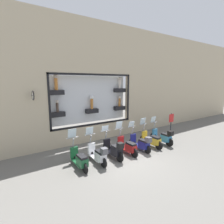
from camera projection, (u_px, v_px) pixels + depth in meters
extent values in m
plane|color=#66635E|center=(126.00, 159.00, 8.97)|extent=(120.00, 120.00, 0.00)
cube|color=tan|center=(188.00, 82.00, 16.98)|extent=(0.40, 15.12, 7.68)
cube|color=tan|center=(93.00, 132.00, 11.81)|extent=(0.40, 5.75, 1.10)
cube|color=tan|center=(92.00, 47.00, 10.87)|extent=(0.40, 5.75, 3.26)
cube|color=black|center=(94.00, 75.00, 10.99)|extent=(0.04, 5.75, 0.12)
cube|color=black|center=(95.00, 124.00, 11.54)|extent=(0.04, 5.75, 0.12)
cube|color=black|center=(128.00, 98.00, 12.81)|extent=(0.04, 0.12, 3.33)
cube|color=black|center=(49.00, 103.00, 9.71)|extent=(0.04, 0.12, 3.33)
cube|color=silver|center=(90.00, 99.00, 11.72)|extent=(0.04, 5.51, 3.09)
cube|color=black|center=(120.00, 90.00, 12.70)|extent=(0.36, 0.84, 0.28)
cylinder|color=silver|center=(120.00, 84.00, 12.63)|extent=(0.16, 0.16, 0.57)
sphere|color=beige|center=(120.00, 79.00, 12.56)|extent=(0.21, 0.21, 0.21)
cube|color=black|center=(57.00, 92.00, 10.19)|extent=(0.36, 0.84, 0.28)
cylinder|color=#B26B2D|center=(56.00, 84.00, 10.11)|extent=(0.19, 0.19, 0.68)
sphere|color=beige|center=(56.00, 76.00, 10.03)|extent=(0.25, 0.25, 0.25)
cube|color=black|center=(119.00, 108.00, 12.93)|extent=(0.36, 0.84, 0.28)
cylinder|color=#B26B2D|center=(120.00, 102.00, 12.86)|extent=(0.16, 0.16, 0.57)
sphere|color=beige|center=(120.00, 97.00, 12.79)|extent=(0.21, 0.21, 0.21)
cube|color=black|center=(92.00, 111.00, 11.67)|extent=(0.36, 0.84, 0.28)
cylinder|color=#B26B2D|center=(92.00, 104.00, 11.59)|extent=(0.18, 0.18, 0.66)
sphere|color=white|center=(92.00, 97.00, 11.51)|extent=(0.24, 0.24, 0.24)
cube|color=black|center=(58.00, 114.00, 10.42)|extent=(0.36, 0.84, 0.28)
cylinder|color=#47382D|center=(57.00, 108.00, 10.34)|extent=(0.15, 0.15, 0.55)
sphere|color=beige|center=(57.00, 101.00, 10.28)|extent=(0.20, 0.20, 0.20)
cylinder|color=black|center=(32.00, 95.00, 9.02)|extent=(0.35, 0.05, 0.05)
torus|color=black|center=(33.00, 96.00, 8.88)|extent=(0.50, 0.05, 0.50)
cylinder|color=white|center=(33.00, 96.00, 8.88)|extent=(0.41, 0.03, 0.41)
cylinder|color=black|center=(153.00, 137.00, 11.72)|extent=(0.52, 0.09, 0.52)
cylinder|color=black|center=(169.00, 142.00, 10.67)|extent=(0.52, 0.09, 0.52)
cube|color=teal|center=(161.00, 140.00, 11.20)|extent=(1.02, 0.38, 0.06)
cube|color=teal|center=(166.00, 138.00, 10.86)|extent=(0.61, 0.35, 0.36)
cube|color=black|center=(166.00, 135.00, 10.82)|extent=(0.58, 0.31, 0.10)
cube|color=teal|center=(155.00, 133.00, 11.59)|extent=(0.12, 0.37, 0.56)
cylinder|color=gray|center=(154.00, 126.00, 11.56)|extent=(0.20, 0.06, 0.45)
cylinder|color=gray|center=(154.00, 122.00, 11.58)|extent=(0.04, 0.61, 0.04)
cube|color=silver|center=(153.00, 119.00, 11.58)|extent=(0.09, 0.42, 0.37)
cube|color=black|center=(171.00, 133.00, 10.53)|extent=(0.28, 0.28, 0.28)
cylinder|color=black|center=(143.00, 139.00, 11.20)|extent=(0.52, 0.09, 0.52)
cylinder|color=black|center=(159.00, 145.00, 10.15)|extent=(0.52, 0.09, 0.52)
cube|color=gold|center=(151.00, 143.00, 10.68)|extent=(1.02, 0.38, 0.06)
cube|color=gold|center=(155.00, 141.00, 10.34)|extent=(0.61, 0.35, 0.36)
cube|color=black|center=(156.00, 137.00, 10.30)|extent=(0.58, 0.31, 0.10)
cube|color=gold|center=(144.00, 135.00, 11.07)|extent=(0.12, 0.37, 0.56)
cylinder|color=gray|center=(144.00, 128.00, 11.04)|extent=(0.20, 0.06, 0.45)
cylinder|color=gray|center=(143.00, 124.00, 11.06)|extent=(0.04, 0.61, 0.04)
cube|color=silver|center=(143.00, 121.00, 11.06)|extent=(0.10, 0.42, 0.39)
cylinder|color=black|center=(132.00, 143.00, 10.72)|extent=(0.45, 0.09, 0.45)
cylinder|color=black|center=(148.00, 150.00, 9.62)|extent=(0.45, 0.09, 0.45)
cube|color=navy|center=(139.00, 146.00, 10.17)|extent=(1.02, 0.39, 0.06)
cube|color=navy|center=(144.00, 145.00, 9.83)|extent=(0.61, 0.35, 0.36)
cube|color=black|center=(144.00, 141.00, 9.79)|extent=(0.58, 0.31, 0.10)
cube|color=navy|center=(133.00, 139.00, 10.56)|extent=(0.12, 0.37, 0.56)
cylinder|color=gray|center=(133.00, 130.00, 10.53)|extent=(0.20, 0.06, 0.45)
cylinder|color=gray|center=(132.00, 127.00, 10.55)|extent=(0.04, 0.60, 0.04)
cube|color=silver|center=(132.00, 124.00, 10.56)|extent=(0.08, 0.42, 0.33)
cube|color=#4C4C51|center=(148.00, 140.00, 9.48)|extent=(0.28, 0.28, 0.28)
cylinder|color=black|center=(120.00, 145.00, 10.18)|extent=(0.50, 0.09, 0.50)
cylinder|color=black|center=(134.00, 153.00, 9.11)|extent=(0.50, 0.09, 0.50)
cube|color=maroon|center=(127.00, 149.00, 9.65)|extent=(1.02, 0.39, 0.06)
cube|color=maroon|center=(131.00, 148.00, 9.30)|extent=(0.61, 0.35, 0.36)
cube|color=black|center=(131.00, 144.00, 9.27)|extent=(0.58, 0.31, 0.10)
cube|color=maroon|center=(121.00, 141.00, 10.04)|extent=(0.12, 0.37, 0.56)
cylinder|color=gray|center=(120.00, 133.00, 10.01)|extent=(0.20, 0.06, 0.45)
cylinder|color=gray|center=(119.00, 129.00, 10.03)|extent=(0.04, 0.60, 0.04)
cube|color=silver|center=(119.00, 125.00, 10.03)|extent=(0.10, 0.42, 0.42)
cylinder|color=black|center=(106.00, 149.00, 9.64)|extent=(0.55, 0.09, 0.55)
cylinder|color=black|center=(120.00, 157.00, 8.61)|extent=(0.55, 0.09, 0.55)
cube|color=black|center=(112.00, 153.00, 9.13)|extent=(1.02, 0.39, 0.06)
cube|color=black|center=(117.00, 151.00, 8.78)|extent=(0.61, 0.35, 0.36)
cube|color=black|center=(117.00, 147.00, 8.74)|extent=(0.58, 0.31, 0.10)
cube|color=black|center=(107.00, 144.00, 9.52)|extent=(0.12, 0.37, 0.56)
cylinder|color=gray|center=(106.00, 135.00, 9.49)|extent=(0.20, 0.06, 0.45)
cylinder|color=gray|center=(105.00, 131.00, 9.51)|extent=(0.04, 0.60, 0.04)
cube|color=silver|center=(105.00, 128.00, 9.52)|extent=(0.07, 0.42, 0.28)
cube|color=black|center=(120.00, 146.00, 8.46)|extent=(0.28, 0.28, 0.28)
cylinder|color=black|center=(90.00, 153.00, 9.16)|extent=(0.45, 0.09, 0.45)
cylinder|color=black|center=(104.00, 163.00, 8.07)|extent=(0.45, 0.09, 0.45)
cube|color=silver|center=(97.00, 158.00, 8.62)|extent=(1.02, 0.38, 0.06)
cube|color=silver|center=(100.00, 156.00, 8.27)|extent=(0.61, 0.35, 0.36)
cube|color=black|center=(100.00, 152.00, 8.23)|extent=(0.58, 0.31, 0.10)
cube|color=silver|center=(91.00, 148.00, 9.01)|extent=(0.12, 0.37, 0.56)
cylinder|color=gray|center=(91.00, 139.00, 8.98)|extent=(0.20, 0.06, 0.45)
cylinder|color=gray|center=(90.00, 135.00, 9.00)|extent=(0.04, 0.60, 0.04)
cube|color=silver|center=(89.00, 131.00, 9.00)|extent=(0.10, 0.42, 0.39)
cube|color=#4C4C51|center=(104.00, 151.00, 7.93)|extent=(0.28, 0.28, 0.28)
cylinder|color=black|center=(73.00, 157.00, 8.64)|extent=(0.45, 0.09, 0.45)
cylinder|color=black|center=(85.00, 168.00, 7.55)|extent=(0.45, 0.09, 0.45)
cube|color=#19512D|center=(79.00, 163.00, 8.10)|extent=(1.02, 0.38, 0.06)
cube|color=#19512D|center=(82.00, 161.00, 7.76)|extent=(0.61, 0.35, 0.36)
cube|color=black|center=(82.00, 157.00, 7.72)|extent=(0.58, 0.31, 0.10)
cube|color=#19512D|center=(74.00, 152.00, 8.49)|extent=(0.12, 0.37, 0.56)
cylinder|color=gray|center=(73.00, 142.00, 8.46)|extent=(0.20, 0.06, 0.45)
cylinder|color=gray|center=(73.00, 138.00, 8.48)|extent=(0.04, 0.61, 0.04)
cube|color=silver|center=(72.00, 133.00, 8.48)|extent=(0.11, 0.42, 0.44)
cylinder|color=#232326|center=(170.00, 138.00, 12.22)|extent=(0.36, 0.36, 0.02)
cylinder|color=#232326|center=(171.00, 126.00, 12.07)|extent=(0.07, 0.07, 1.79)
cube|color=red|center=(171.00, 118.00, 11.95)|extent=(0.03, 0.45, 0.55)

